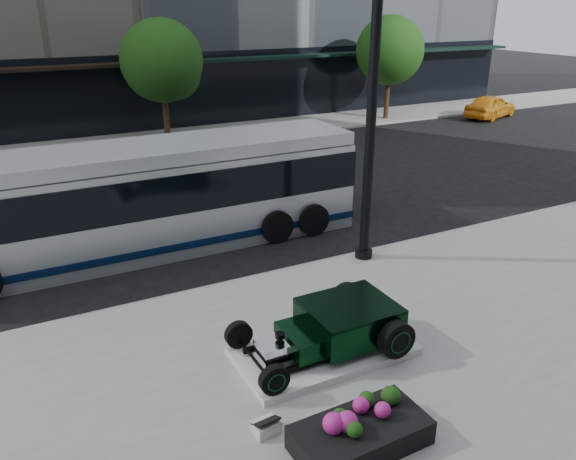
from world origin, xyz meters
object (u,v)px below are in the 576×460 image
white_sedan (275,175)px  yellow_taxi (490,106)px  lamppost (371,112)px  flower_planter (361,433)px  transit_bus (144,198)px  hot_rod (339,324)px

white_sedan → yellow_taxi: yellow_taxi is taller
yellow_taxi → lamppost: bearing=108.1°
lamppost → flower_planter: 7.84m
transit_bus → white_sedan: size_ratio=2.72×
transit_bus → flower_planter: bearing=-84.4°
transit_bus → white_sedan: 6.08m
flower_planter → hot_rod: bearing=65.3°
lamppost → white_sedan: size_ratio=1.87×
white_sedan → hot_rod: bearing=146.5°
lamppost → white_sedan: (0.46, 6.28, -3.32)m
hot_rod → yellow_taxi: size_ratio=0.80×
lamppost → transit_bus: lamppost is taller
white_sedan → yellow_taxi: (17.59, 6.83, 0.04)m
hot_rod → lamppost: 5.52m
lamppost → yellow_taxi: (18.06, 13.11, -3.29)m
transit_bus → yellow_taxi: bearing=22.7°
transit_bus → hot_rod: bearing=-73.9°
yellow_taxi → white_sedan: bearing=93.3°
white_sedan → yellow_taxi: bearing=-83.0°
lamppost → flower_planter: lamppost is taller
hot_rod → lamppost: lamppost is taller
transit_bus → white_sedan: (5.35, 2.77, -0.84)m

